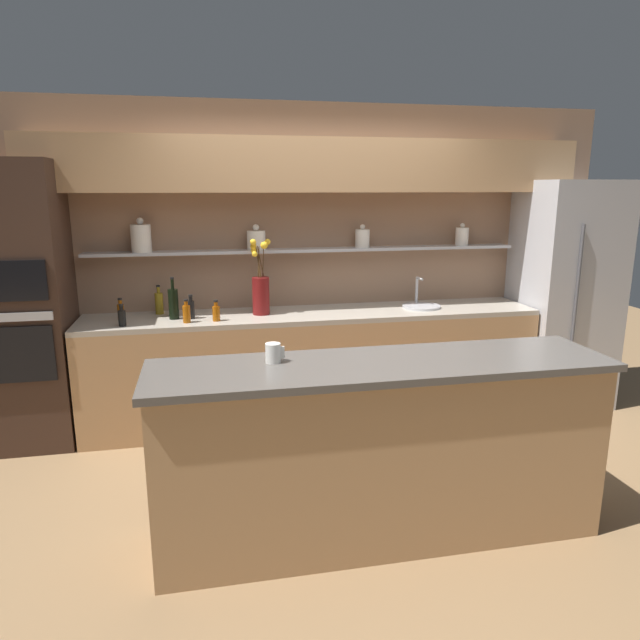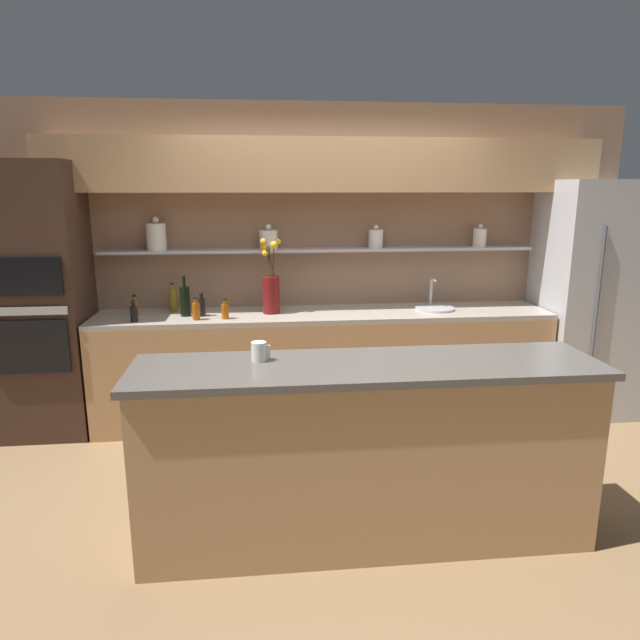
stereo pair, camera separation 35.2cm
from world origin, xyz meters
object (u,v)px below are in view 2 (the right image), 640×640
at_px(bottle_sauce_4, 187,305).
at_px(bottle_sauce_7, 135,307).
at_px(flower_vase, 271,289).
at_px(sink_fixture, 434,307).
at_px(bottle_sauce_2, 202,306).
at_px(bottle_sauce_6, 225,311).
at_px(bottle_sauce_0, 196,310).
at_px(refrigerator, 587,299).
at_px(coffee_mug, 259,351).
at_px(bottle_wine_5, 185,301).
at_px(bottle_oil_3, 173,300).
at_px(bottle_sauce_1, 134,313).
at_px(oven_tower, 40,302).

bearing_deg(bottle_sauce_4, bottle_sauce_7, -173.80).
relative_size(flower_vase, sink_fixture, 1.87).
height_order(bottle_sauce_2, bottle_sauce_6, bottle_sauce_2).
relative_size(sink_fixture, bottle_sauce_0, 1.80).
relative_size(refrigerator, coffee_mug, 19.14).
bearing_deg(bottle_wine_5, bottle_sauce_4, 89.83).
xyz_separation_m(sink_fixture, bottle_sauce_4, (-2.05, 0.07, 0.05)).
relative_size(bottle_oil_3, bottle_sauce_7, 1.38).
distance_m(flower_vase, bottle_sauce_7, 1.09).
xyz_separation_m(bottle_sauce_2, bottle_sauce_6, (0.19, -0.12, -0.01)).
height_order(refrigerator, bottle_sauce_6, refrigerator).
relative_size(refrigerator, bottle_sauce_2, 10.44).
bearing_deg(flower_vase, bottle_wine_5, -177.13).
bearing_deg(bottle_sauce_0, bottle_sauce_7, 158.45).
relative_size(flower_vase, bottle_sauce_7, 3.56).
bearing_deg(bottle_sauce_6, bottle_sauce_4, 144.41).
distance_m(refrigerator, sink_fixture, 1.32).
distance_m(bottle_oil_3, bottle_sauce_6, 0.56).
height_order(refrigerator, bottle_oil_3, refrigerator).
bearing_deg(bottle_wine_5, bottle_sauce_1, -156.37).
relative_size(refrigerator, oven_tower, 0.94).
relative_size(oven_tower, bottle_sauce_0, 11.74).
height_order(oven_tower, bottle_sauce_6, oven_tower).
relative_size(flower_vase, bottle_oil_3, 2.58).
bearing_deg(bottle_sauce_7, bottle_sauce_1, -80.57).
height_order(sink_fixture, coffee_mug, sink_fixture).
distance_m(bottle_sauce_6, bottle_sauce_7, 0.74).
xyz_separation_m(sink_fixture, bottle_oil_3, (-2.17, 0.18, 0.07)).
distance_m(refrigerator, bottle_sauce_2, 3.24).
xyz_separation_m(bottle_oil_3, bottle_sauce_4, (0.12, -0.11, -0.02)).
distance_m(bottle_sauce_1, coffee_mug, 1.72).
bearing_deg(bottle_sauce_6, bottle_sauce_7, 165.56).
bearing_deg(bottle_sauce_0, sink_fixture, 5.15).
bearing_deg(bottle_wine_5, refrigerator, -0.35).
relative_size(oven_tower, bottle_sauce_6, 13.00).
xyz_separation_m(oven_tower, sink_fixture, (3.15, 0.01, -0.12)).
bearing_deg(coffee_mug, bottle_oil_3, 111.27).
distance_m(flower_vase, bottle_sauce_6, 0.42).
height_order(oven_tower, bottle_sauce_0, oven_tower).
distance_m(oven_tower, flower_vase, 1.79).
bearing_deg(bottle_oil_3, oven_tower, -169.09).
height_order(oven_tower, bottle_sauce_2, oven_tower).
height_order(flower_vase, coffee_mug, flower_vase).
bearing_deg(bottle_wine_5, bottle_sauce_2, -7.67).
xyz_separation_m(bottle_sauce_2, bottle_sauce_7, (-0.53, 0.07, -0.01)).
height_order(bottle_sauce_1, bottle_wine_5, bottle_wine_5).
bearing_deg(bottle_sauce_1, bottle_oil_3, 56.45).
height_order(bottle_sauce_1, bottle_sauce_7, bottle_sauce_7).
xyz_separation_m(flower_vase, bottle_sauce_0, (-0.58, -0.18, -0.13)).
bearing_deg(bottle_sauce_1, oven_tower, 166.63).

